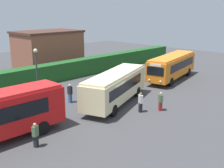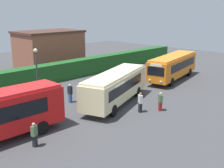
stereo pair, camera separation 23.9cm
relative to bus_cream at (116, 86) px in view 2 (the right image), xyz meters
The scene contains 11 objects.
ground_plane 2.42m from the bus_cream, 148.43° to the right, with size 78.80×78.80×0.00m, color #424244.
bus_cream is the anchor object (origin of this frame).
bus_orange 11.83m from the bus_cream, ahead, with size 10.45×4.30×3.04m.
person_left 10.01m from the bus_cream, 167.82° to the right, with size 0.47×0.39×1.66m.
person_center 4.38m from the bus_cream, 129.59° to the left, with size 0.33×0.46×1.82m.
person_right 3.17m from the bus_cream, 92.83° to the right, with size 0.46×0.54×1.78m.
person_far 4.38m from the bus_cream, 71.55° to the right, with size 0.49×0.55×1.68m.
hedge_row 11.33m from the bus_cream, 97.29° to the left, with size 51.40×1.75×2.20m, color #1E5421.
depot_building 18.31m from the bus_cream, 75.43° to the left, with size 9.04×6.10×5.60m.
traffic_cone 8.48m from the bus_cream, 48.08° to the left, with size 0.36×0.36×0.60m, color orange.
lamppost 7.23m from the bus_cream, 138.62° to the left, with size 0.36×0.36×5.27m.
Camera 2 is at (-16.55, -16.18, 8.60)m, focal length 44.70 mm.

